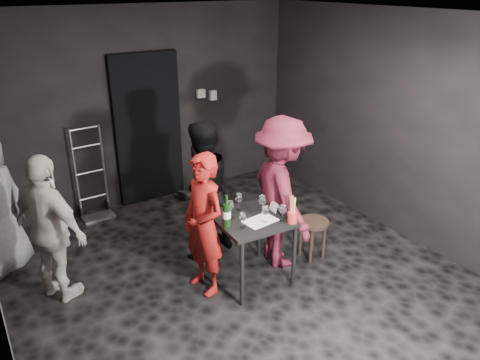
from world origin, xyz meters
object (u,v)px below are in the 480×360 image
server_red (204,225)px  breadstick_cup (293,210)px  stool (313,228)px  bystander_cream (51,229)px  woman_black (202,186)px  hand_truck (95,200)px  tasting_table (252,225)px  wine_bottle (227,214)px  man_maroon (282,184)px

server_red → breadstick_cup: (0.77, -0.43, 0.15)m
stool → bystander_cream: bearing=163.4°
woman_black → hand_truck: bearing=-82.8°
hand_truck → breadstick_cup: size_ratio=4.14×
stool → breadstick_cup: 0.81m
stool → server_red: 1.38m
tasting_table → stool: 0.88m
bystander_cream → breadstick_cup: bearing=-146.6°
server_red → wine_bottle: server_red is taller
stool → wine_bottle: wine_bottle is taller
stool → breadstick_cup: bearing=-151.7°
tasting_table → bystander_cream: bearing=156.7°
man_maroon → breadstick_cup: 0.48m
woman_black → wine_bottle: (-0.13, -0.76, 0.02)m
man_maroon → bystander_cream: bearing=85.5°
server_red → wine_bottle: (0.18, -0.15, 0.14)m
bystander_cream → man_maroon: bearing=-135.1°
stool → breadstick_cup: breadstick_cup is taller
wine_bottle → woman_black: bearing=80.6°
server_red → tasting_table: bearing=68.1°
tasting_table → wine_bottle: wine_bottle is taller
man_maroon → breadstick_cup: (-0.19, -0.43, -0.08)m
tasting_table → stool: size_ratio=1.60×
hand_truck → tasting_table: size_ratio=1.67×
hand_truck → man_maroon: man_maroon is taller
stool → wine_bottle: (-1.15, -0.02, 0.50)m
server_red → woman_black: (0.30, 0.62, 0.12)m
server_red → wine_bottle: size_ratio=4.46×
woman_black → wine_bottle: 0.77m
wine_bottle → stool: bearing=0.9°
stool → bystander_cream: (-2.63, 0.78, 0.40)m
bystander_cream → wine_bottle: size_ratio=4.70×
bystander_cream → breadstick_cup: bystander_cream is taller
hand_truck → stool: 2.99m
hand_truck → stool: hand_truck is taller
tasting_table → breadstick_cup: bearing=-47.9°
stool → bystander_cream: 2.78m
tasting_table → breadstick_cup: size_ratio=2.48×
stool → hand_truck: bearing=127.6°
tasting_table → wine_bottle: 0.38m
hand_truck → stool: bearing=-54.8°
man_maroon → bystander_cream: 2.37m
stool → woman_black: (-1.02, 0.75, 0.48)m
woman_black → server_red: bearing=44.6°
woman_black → bystander_cream: (-1.62, 0.04, -0.08)m
stool → woman_black: woman_black is taller
breadstick_cup → server_red: bearing=150.8°
server_red → woman_black: bearing=145.7°
man_maroon → wine_bottle: size_ratio=5.81×
bystander_cream → breadstick_cup: size_ratio=5.16×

